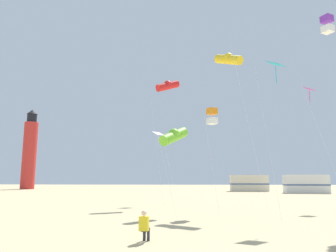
{
  "coord_description": "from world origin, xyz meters",
  "views": [
    {
      "loc": [
        0.28,
        -6.59,
        2.37
      ],
      "look_at": [
        -0.96,
        12.68,
        5.54
      ],
      "focal_mm": 33.6,
      "sensor_mm": 36.0,
      "label": 1
    }
  ],
  "objects_px": {
    "kite_diamond_white": "(159,136)",
    "kite_diamond_cyan": "(275,70)",
    "kite_diamond_magenta": "(310,93)",
    "kite_tube_gold": "(228,59)",
    "kite_tube_lime": "(174,136)",
    "kite_flyer_standing": "(145,225)",
    "rv_van_white": "(306,184)",
    "kite_tube_scarlet": "(168,86)",
    "lighthouse_distant": "(30,151)",
    "rv_van_cream": "(249,183)",
    "kite_box_violet": "(327,25)",
    "kite_box_orange": "(212,116)"
  },
  "relations": [
    {
      "from": "kite_diamond_magenta",
      "to": "rv_van_white",
      "type": "height_order",
      "value": "kite_diamond_magenta"
    },
    {
      "from": "kite_box_violet",
      "to": "kite_diamond_cyan",
      "type": "bearing_deg",
      "value": -163.48
    },
    {
      "from": "lighthouse_distant",
      "to": "rv_van_white",
      "type": "relative_size",
      "value": 2.55
    },
    {
      "from": "rv_van_white",
      "to": "rv_van_cream",
      "type": "bearing_deg",
      "value": 145.04
    },
    {
      "from": "kite_tube_lime",
      "to": "rv_van_white",
      "type": "relative_size",
      "value": 0.89
    },
    {
      "from": "kite_diamond_white",
      "to": "kite_diamond_magenta",
      "type": "bearing_deg",
      "value": -9.35
    },
    {
      "from": "kite_diamond_magenta",
      "to": "lighthouse_distant",
      "type": "relative_size",
      "value": 0.61
    },
    {
      "from": "lighthouse_distant",
      "to": "rv_van_white",
      "type": "height_order",
      "value": "lighthouse_distant"
    },
    {
      "from": "lighthouse_distant",
      "to": "rv_van_cream",
      "type": "relative_size",
      "value": 2.59
    },
    {
      "from": "lighthouse_distant",
      "to": "rv_van_cream",
      "type": "xyz_separation_m",
      "value": [
        43.94,
        -7.67,
        -6.45
      ]
    },
    {
      "from": "kite_tube_lime",
      "to": "lighthouse_distant",
      "type": "bearing_deg",
      "value": 126.81
    },
    {
      "from": "kite_diamond_magenta",
      "to": "kite_tube_gold",
      "type": "bearing_deg",
      "value": -153.62
    },
    {
      "from": "kite_tube_gold",
      "to": "kite_flyer_standing",
      "type": "bearing_deg",
      "value": -113.01
    },
    {
      "from": "kite_flyer_standing",
      "to": "rv_van_white",
      "type": "height_order",
      "value": "rv_van_white"
    },
    {
      "from": "kite_box_orange",
      "to": "kite_diamond_cyan",
      "type": "relative_size",
      "value": 0.77
    },
    {
      "from": "kite_flyer_standing",
      "to": "kite_tube_gold",
      "type": "relative_size",
      "value": 0.1
    },
    {
      "from": "kite_tube_gold",
      "to": "kite_diamond_white",
      "type": "distance_m",
      "value": 9.88
    },
    {
      "from": "kite_diamond_cyan",
      "to": "kite_diamond_white",
      "type": "distance_m",
      "value": 13.85
    },
    {
      "from": "kite_flyer_standing",
      "to": "rv_van_white",
      "type": "bearing_deg",
      "value": -108.76
    },
    {
      "from": "kite_box_violet",
      "to": "kite_diamond_white",
      "type": "distance_m",
      "value": 16.49
    },
    {
      "from": "kite_box_violet",
      "to": "lighthouse_distant",
      "type": "height_order",
      "value": "lighthouse_distant"
    },
    {
      "from": "rv_van_cream",
      "to": "kite_box_violet",
      "type": "bearing_deg",
      "value": -91.41
    },
    {
      "from": "kite_diamond_cyan",
      "to": "kite_diamond_white",
      "type": "xyz_separation_m",
      "value": [
        -8.04,
        11.0,
        -2.49
      ]
    },
    {
      "from": "kite_tube_scarlet",
      "to": "rv_van_cream",
      "type": "bearing_deg",
      "value": 65.7
    },
    {
      "from": "kite_diamond_white",
      "to": "kite_box_orange",
      "type": "bearing_deg",
      "value": -58.92
    },
    {
      "from": "kite_tube_gold",
      "to": "kite_box_orange",
      "type": "bearing_deg",
      "value": -133.99
    },
    {
      "from": "kite_box_orange",
      "to": "kite_tube_scarlet",
      "type": "bearing_deg",
      "value": 117.43
    },
    {
      "from": "lighthouse_distant",
      "to": "kite_diamond_magenta",
      "type": "bearing_deg",
      "value": -39.97
    },
    {
      "from": "kite_box_violet",
      "to": "kite_diamond_cyan",
      "type": "xyz_separation_m",
      "value": [
        -3.81,
        -1.13,
        -3.36
      ]
    },
    {
      "from": "kite_tube_scarlet",
      "to": "kite_box_orange",
      "type": "xyz_separation_m",
      "value": [
        3.61,
        -6.95,
        -4.4
      ]
    },
    {
      "from": "kite_tube_lime",
      "to": "rv_van_white",
      "type": "distance_m",
      "value": 35.46
    },
    {
      "from": "kite_box_violet",
      "to": "kite_tube_scarlet",
      "type": "height_order",
      "value": "kite_box_violet"
    },
    {
      "from": "kite_tube_lime",
      "to": "kite_flyer_standing",
      "type": "bearing_deg",
      "value": -94.71
    },
    {
      "from": "kite_box_violet",
      "to": "lighthouse_distant",
      "type": "relative_size",
      "value": 0.76
    },
    {
      "from": "kite_box_violet",
      "to": "rv_van_cream",
      "type": "xyz_separation_m",
      "value": [
        1.47,
        36.92,
        -10.73
      ]
    },
    {
      "from": "kite_flyer_standing",
      "to": "kite_diamond_cyan",
      "type": "distance_m",
      "value": 12.44
    },
    {
      "from": "kite_diamond_magenta",
      "to": "rv_van_cream",
      "type": "relative_size",
      "value": 1.58
    },
    {
      "from": "lighthouse_distant",
      "to": "rv_van_white",
      "type": "xyz_separation_m",
      "value": [
        51.47,
        -13.68,
        -6.45
      ]
    },
    {
      "from": "kite_tube_lime",
      "to": "kite_diamond_cyan",
      "type": "relative_size",
      "value": 0.62
    },
    {
      "from": "kite_diamond_white",
      "to": "kite_diamond_cyan",
      "type": "bearing_deg",
      "value": -53.84
    },
    {
      "from": "kite_tube_scarlet",
      "to": "kite_tube_lime",
      "type": "height_order",
      "value": "kite_tube_scarlet"
    },
    {
      "from": "kite_diamond_magenta",
      "to": "kite_diamond_white",
      "type": "distance_m",
      "value": 14.01
    },
    {
      "from": "kite_diamond_magenta",
      "to": "kite_diamond_cyan",
      "type": "xyz_separation_m",
      "value": [
        -5.39,
        -8.79,
        -0.83
      ]
    },
    {
      "from": "kite_box_orange",
      "to": "kite_diamond_white",
      "type": "relative_size",
      "value": 1.08
    },
    {
      "from": "kite_tube_lime",
      "to": "kite_diamond_white",
      "type": "xyz_separation_m",
      "value": [
        -1.84,
        8.66,
        1.15
      ]
    },
    {
      "from": "kite_flyer_standing",
      "to": "kite_tube_lime",
      "type": "xyz_separation_m",
      "value": [
        0.72,
        8.7,
        4.51
      ]
    },
    {
      "from": "kite_diamond_magenta",
      "to": "lighthouse_distant",
      "type": "distance_m",
      "value": 57.51
    },
    {
      "from": "kite_flyer_standing",
      "to": "rv_van_white",
      "type": "xyz_separation_m",
      "value": [
        19.73,
        38.4,
        0.78
      ]
    },
    {
      "from": "kite_flyer_standing",
      "to": "kite_box_orange",
      "type": "height_order",
      "value": "kite_box_orange"
    },
    {
      "from": "kite_diamond_white",
      "to": "kite_tube_scarlet",
      "type": "bearing_deg",
      "value": -29.44
    }
  ]
}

